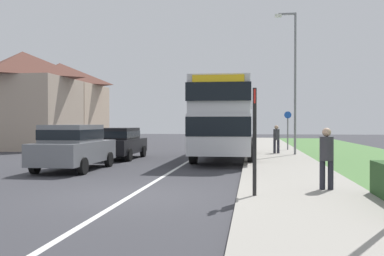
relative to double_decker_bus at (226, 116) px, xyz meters
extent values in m
plane|color=#38383D|center=(-1.65, -11.36, -2.14)|extent=(120.00, 120.00, 0.00)
cube|color=silver|center=(-1.65, -3.36, -2.14)|extent=(0.14, 60.00, 0.01)
cube|color=#9E998E|center=(2.55, -5.36, -2.08)|extent=(3.20, 68.00, 0.12)
cube|color=#BCBCC1|center=(0.00, 0.00, -0.82)|extent=(2.50, 10.03, 1.65)
cube|color=#BCBCC1|center=(0.00, 0.00, 0.78)|extent=(2.45, 9.83, 1.55)
cube|color=black|center=(0.00, 0.00, -0.49)|extent=(2.52, 10.08, 0.76)
cube|color=black|center=(0.00, 0.00, 0.86)|extent=(2.52, 10.08, 0.72)
cube|color=gold|center=(0.00, -4.96, 1.28)|extent=(2.00, 0.08, 0.44)
cylinder|color=black|center=(-1.25, 3.11, -1.64)|extent=(0.30, 1.00, 1.00)
cylinder|color=black|center=(1.25, 3.11, -1.64)|extent=(0.30, 1.00, 1.00)
cylinder|color=black|center=(-1.25, -2.76, -1.64)|extent=(0.30, 1.00, 1.00)
cylinder|color=black|center=(1.25, -2.76, -1.64)|extent=(0.30, 1.00, 1.00)
cube|color=slate|center=(-5.40, -5.86, -1.45)|extent=(1.80, 4.48, 0.78)
cube|color=slate|center=(-5.40, -6.09, -0.74)|extent=(1.59, 2.46, 0.64)
cube|color=black|center=(-5.40, -6.09, -0.77)|extent=(1.62, 2.49, 0.36)
cylinder|color=black|center=(-6.28, -4.48, -1.84)|extent=(0.20, 0.60, 0.60)
cylinder|color=black|center=(-4.51, -4.48, -1.84)|extent=(0.20, 0.60, 0.60)
cylinder|color=black|center=(-6.28, -7.25, -1.84)|extent=(0.20, 0.60, 0.60)
cylinder|color=black|center=(-4.51, -7.25, -1.84)|extent=(0.20, 0.60, 0.60)
cube|color=black|center=(-5.24, -0.58, -1.50)|extent=(1.72, 4.34, 0.69)
cube|color=black|center=(-5.24, -0.80, -0.87)|extent=(1.51, 2.38, 0.56)
cube|color=black|center=(-5.24, -0.80, -0.90)|extent=(1.55, 2.41, 0.32)
cylinder|color=black|center=(-6.08, 0.76, -1.84)|extent=(0.20, 0.60, 0.60)
cylinder|color=black|center=(-4.40, 0.76, -1.84)|extent=(0.20, 0.60, 0.60)
cylinder|color=black|center=(-6.08, -1.93, -1.84)|extent=(0.20, 0.60, 0.60)
cylinder|color=black|center=(-4.40, -1.93, -1.84)|extent=(0.20, 0.60, 0.60)
cylinder|color=#23232D|center=(3.04, -10.40, -1.72)|extent=(0.14, 0.14, 0.85)
cylinder|color=#23232D|center=(3.24, -10.40, -1.72)|extent=(0.14, 0.14, 0.85)
cylinder|color=#333338|center=(3.14, -10.40, -0.99)|extent=(0.34, 0.34, 0.60)
sphere|color=tan|center=(3.14, -10.40, -0.58)|extent=(0.22, 0.22, 0.22)
cylinder|color=#23232D|center=(2.53, 2.85, -1.72)|extent=(0.14, 0.14, 0.85)
cylinder|color=#23232D|center=(2.73, 2.85, -1.72)|extent=(0.14, 0.14, 0.85)
cylinder|color=#333338|center=(2.63, 2.85, -0.99)|extent=(0.34, 0.34, 0.60)
sphere|color=tan|center=(2.63, 2.85, -0.58)|extent=(0.22, 0.22, 0.22)
cylinder|color=black|center=(1.35, -11.55, -0.84)|extent=(0.09, 0.09, 2.60)
cube|color=red|center=(1.35, -11.55, 0.26)|extent=(0.04, 0.44, 0.32)
cube|color=black|center=(1.35, -11.53, -0.59)|extent=(0.06, 0.52, 0.68)
cylinder|color=slate|center=(3.51, 6.25, -1.09)|extent=(0.08, 0.08, 2.10)
cylinder|color=blue|center=(3.51, 6.25, 0.16)|extent=(0.44, 0.03, 0.44)
cylinder|color=slate|center=(3.56, 2.05, 1.68)|extent=(0.12, 0.12, 7.64)
cube|color=slate|center=(3.11, 2.05, 5.45)|extent=(0.90, 0.10, 0.10)
cube|color=silver|center=(2.66, 2.05, 5.38)|extent=(0.36, 0.20, 0.14)
cube|color=tan|center=(-14.35, 6.51, 0.30)|extent=(6.49, 5.76, 4.88)
pyramid|color=brown|center=(-14.35, 6.51, 3.65)|extent=(6.49, 5.76, 1.83)
cube|color=#C1A88E|center=(-14.35, 12.39, 0.30)|extent=(6.49, 5.76, 4.88)
pyramid|color=brown|center=(-14.35, 12.39, 3.65)|extent=(6.49, 5.76, 1.83)
camera|label=1|loc=(1.29, -21.71, -0.35)|focal=40.95mm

